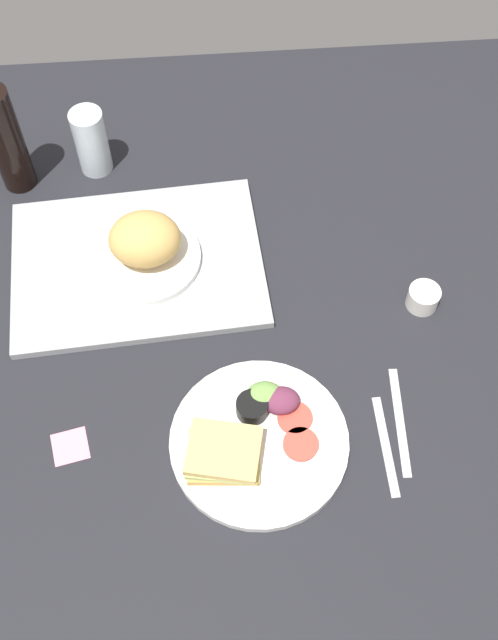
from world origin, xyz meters
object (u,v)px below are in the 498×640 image
at_px(soda_bottle, 6,140).
at_px(knife, 400,421).
at_px(serving_tray, 138,263).
at_px(fork, 386,446).
at_px(sticky_note, 70,446).
at_px(bread_plate_near, 145,245).
at_px(espresso_cup, 423,298).
at_px(drinking_glass, 91,142).
at_px(plate_with_salad, 255,437).

distance_m(soda_bottle, knife, 0.87).
distance_m(serving_tray, fork, 0.55).
distance_m(fork, sticky_note, 0.50).
relative_size(bread_plate_near, knife, 1.04).
distance_m(espresso_cup, fork, 0.28).
xyz_separation_m(espresso_cup, fork, (-0.11, -0.26, -0.02)).
xyz_separation_m(knife, sticky_note, (-0.53, -0.00, -0.00)).
relative_size(bread_plate_near, sticky_note, 3.54).
relative_size(drinking_glass, fork, 0.82).
bearing_deg(serving_tray, bread_plate_near, 8.01).
bearing_deg(drinking_glass, sticky_note, -92.83).
xyz_separation_m(serving_tray, sticky_note, (-0.11, -0.34, -0.01)).
height_order(plate_with_salad, fork, plate_with_salad).
xyz_separation_m(soda_bottle, fork, (0.62, -0.61, -0.11)).
distance_m(serving_tray, soda_bottle, 0.34).
bearing_deg(bread_plate_near, knife, -40.75).
bearing_deg(fork, plate_with_salad, 82.32).
xyz_separation_m(bread_plate_near, knife, (0.40, -0.35, -0.06)).
bearing_deg(plate_with_salad, fork, -6.66).
bearing_deg(fork, espresso_cup, -23.64).
height_order(serving_tray, sticky_note, serving_tray).
height_order(bread_plate_near, sticky_note, bread_plate_near).
relative_size(espresso_cup, fork, 0.33).
bearing_deg(sticky_note, fork, -4.50).
relative_size(serving_tray, plate_with_salad, 1.58).
relative_size(drinking_glass, espresso_cup, 2.48).
distance_m(bread_plate_near, knife, 0.53).
relative_size(serving_tray, espresso_cup, 8.04).
height_order(bread_plate_near, espresso_cup, bread_plate_near).
distance_m(bread_plate_near, plate_with_salad, 0.40).
bearing_deg(knife, plate_with_salad, 96.92).
xyz_separation_m(drinking_glass, knife, (0.50, -0.59, -0.07)).
relative_size(plate_with_salad, knife, 1.50).
distance_m(plate_with_salad, sticky_note, 0.29).
xyz_separation_m(bread_plate_near, plate_with_salad, (0.16, -0.36, -0.04)).
relative_size(plate_with_salad, fork, 1.67).
height_order(drinking_glass, soda_bottle, soda_bottle).
height_order(serving_tray, bread_plate_near, bread_plate_near).
relative_size(drinking_glass, sticky_note, 2.48).
bearing_deg(knife, drinking_glass, 43.28).
height_order(serving_tray, soda_bottle, soda_bottle).
bearing_deg(knife, serving_tray, 53.90).
distance_m(plate_with_salad, soda_bottle, 0.72).
distance_m(soda_bottle, espresso_cup, 0.81).
bearing_deg(knife, espresso_cup, -16.53).
height_order(serving_tray, plate_with_salad, plate_with_salad).
distance_m(serving_tray, plate_with_salad, 0.40).
relative_size(serving_tray, soda_bottle, 2.00).
height_order(plate_with_salad, drinking_glass, drinking_glass).
relative_size(plate_with_salad, soda_bottle, 1.26).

